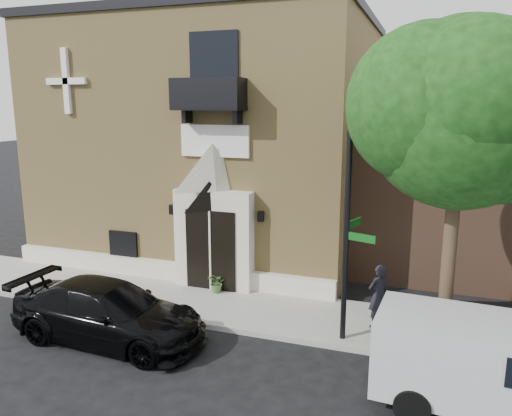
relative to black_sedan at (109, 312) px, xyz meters
The scene contains 11 objects.
ground 2.67m from the black_sedan, 32.81° to the left, with size 120.00×120.00×0.00m, color black.
sidewalk 4.33m from the black_sedan, 42.50° to the left, with size 42.00×3.00×0.15m, color gray.
church 10.14m from the black_sedan, 95.12° to the left, with size 12.20×11.01×9.30m.
street_tree_left 9.79m from the black_sedan, 11.96° to the left, with size 4.97×4.38×7.77m.
black_sedan is the anchor object (origin of this frame).
cargo_van 9.33m from the black_sedan, ahead, with size 4.85×2.26×1.93m.
street_sign 6.41m from the black_sedan, 17.57° to the left, with size 0.81×1.00×5.30m.
fire_hydrant 8.72m from the black_sedan, 13.04° to the left, with size 0.49×0.40×0.87m.
dumpster 9.15m from the black_sedan, 12.24° to the left, with size 2.03×1.49×1.18m.
planter 3.93m from the black_sedan, 68.28° to the left, with size 0.58×0.50×0.64m, color #4C7237.
pedestrian_near 7.09m from the black_sedan, 22.86° to the left, with size 0.64×0.42×1.76m, color black.
Camera 1 is at (5.45, -11.49, 6.07)m, focal length 35.00 mm.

